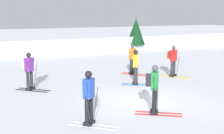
# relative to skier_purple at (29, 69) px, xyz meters

# --- Properties ---
(ground_plane) EXTENTS (120.00, 120.00, 0.00)m
(ground_plane) POSITION_rel_skier_purple_xyz_m (3.57, -4.02, -0.96)
(ground_plane) COLOR white
(far_snow_ridge) EXTENTS (80.00, 8.32, 1.28)m
(far_snow_ridge) POSITION_rel_skier_purple_xyz_m (3.57, 14.90, -0.32)
(far_snow_ridge) COLOR white
(far_snow_ridge) RESTS_ON ground
(skier_purple) EXTENTS (1.39, 1.39, 1.71)m
(skier_purple) POSITION_rel_skier_purple_xyz_m (0.00, 0.00, 0.00)
(skier_purple) COLOR black
(skier_purple) RESTS_ON ground
(skier_yellow) EXTENTS (1.58, 1.10, 1.71)m
(skier_yellow) POSITION_rel_skier_purple_xyz_m (4.81, -1.18, -0.04)
(skier_yellow) COLOR #237AC6
(skier_yellow) RESTS_ON ground
(skier_red) EXTENTS (1.03, 1.60, 1.71)m
(skier_red) POSITION_rel_skier_purple_xyz_m (7.62, -0.38, -0.00)
(skier_red) COLOR gold
(skier_red) RESTS_ON ground
(skier_blue) EXTENTS (1.39, 1.40, 1.71)m
(skier_blue) POSITION_rel_skier_purple_xyz_m (0.77, -5.30, -0.04)
(skier_blue) COLOR silver
(skier_blue) RESTS_ON ground
(skier_green) EXTENTS (1.51, 1.25, 1.71)m
(skier_green) POSITION_rel_skier_purple_xyz_m (3.15, -5.27, -0.00)
(skier_green) COLOR red
(skier_green) RESTS_ON ground
(skier_orange) EXTENTS (1.20, 1.53, 1.71)m
(skier_orange) POSITION_rel_skier_purple_xyz_m (5.98, 1.17, -0.04)
(skier_orange) COLOR red
(skier_orange) RESTS_ON ground
(conifer_far_left) EXTENTS (1.72, 1.72, 2.95)m
(conifer_far_left) POSITION_rel_skier_purple_xyz_m (12.01, 11.11, 0.77)
(conifer_far_left) COLOR #513823
(conifer_far_left) RESTS_ON ground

